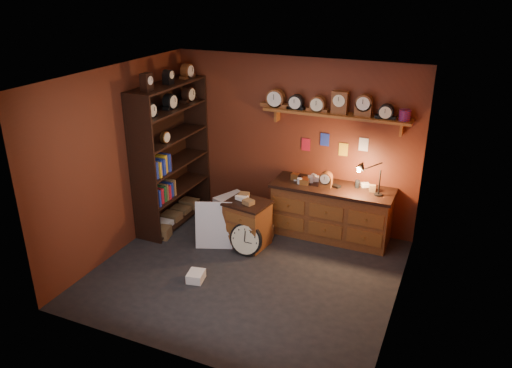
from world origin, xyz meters
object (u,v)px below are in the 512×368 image
object	(u,v)px
big_round_clock	(246,239)
shelving_unit	(169,149)
low_cabinet	(247,222)
workbench	(331,209)

from	to	relation	value
big_round_clock	shelving_unit	bearing A→B (deg)	161.14
shelving_unit	low_cabinet	size ratio (longest dim) A/B	3.23
shelving_unit	low_cabinet	xyz separation A→B (m)	(1.48, -0.27, -0.87)
shelving_unit	big_round_clock	xyz separation A→B (m)	(1.58, -0.54, -1.01)
low_cabinet	big_round_clock	size ratio (longest dim) A/B	1.60
low_cabinet	shelving_unit	bearing A→B (deg)	178.63
shelving_unit	workbench	distance (m)	2.72
low_cabinet	big_round_clock	distance (m)	0.32
shelving_unit	low_cabinet	bearing A→B (deg)	-10.29
big_round_clock	workbench	bearing A→B (deg)	46.47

